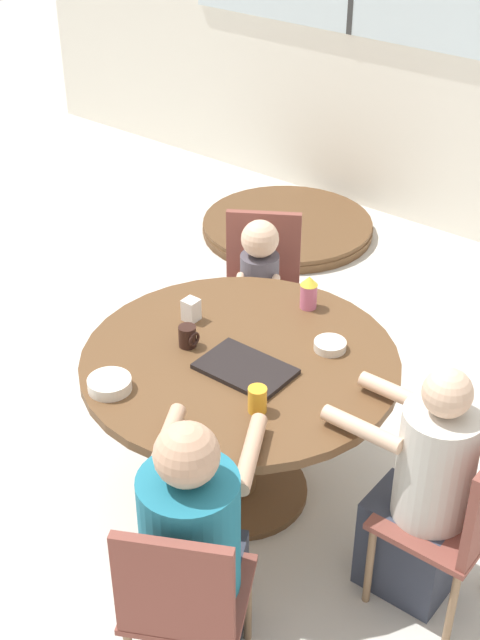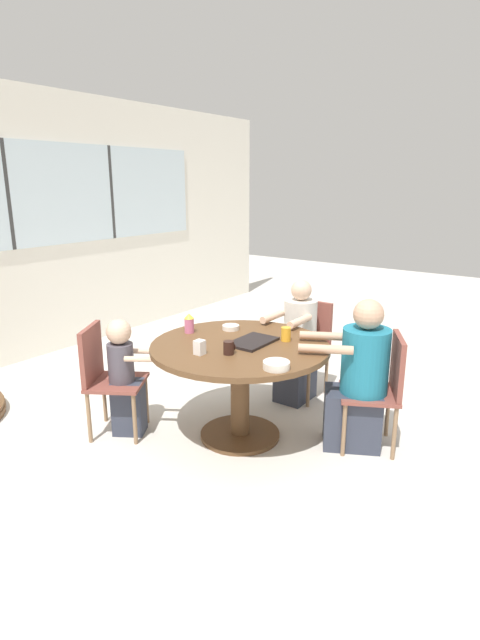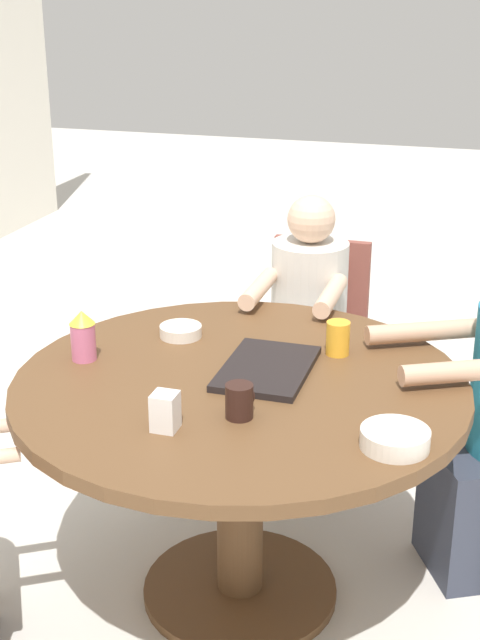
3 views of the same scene
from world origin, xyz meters
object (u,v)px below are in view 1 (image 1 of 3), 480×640
chair_for_toddler (262,281)px  coffee_mug (188,337)px  person_woman_green_shirt (423,496)px  chair_for_woman_green_shirt (464,513)px  juice_glass (257,400)px  sippy_cup (308,292)px  bowl_white_shallow (330,345)px  person_toddler (259,306)px  milk_carton_small (191,310)px  bowl_cereal (110,384)px  chair_for_man_blue_shirt (182,598)px  person_man_blue_shirt (194,560)px  folded_table_stack (287,227)px

chair_for_toddler → coffee_mug: (0.32, -0.93, 0.28)m
person_woman_green_shirt → chair_for_woman_green_shirt: bearing=-90.0°
chair_for_woman_green_shirt → juice_glass: size_ratio=8.19×
chair_for_toddler → sippy_cup: sippy_cup is taller
person_woman_green_shirt → juice_glass: 0.71m
bowl_white_shallow → sippy_cup: bearing=140.2°
person_woman_green_shirt → person_toddler: bearing=60.7°
chair_for_woman_green_shirt → milk_carton_small: size_ratio=8.53×
person_toddler → bowl_cereal: (0.19, -1.21, 0.32)m
coffee_mug → milk_carton_small: (-0.12, 0.16, 0.00)m
chair_for_man_blue_shirt → person_toddler: size_ratio=0.93×
sippy_cup → chair_for_woman_green_shirt: bearing=-25.4°
person_man_blue_shirt → sippy_cup: person_man_blue_shirt is taller
chair_for_woman_green_shirt → coffee_mug: chair_for_woman_green_shirt is taller
juice_glass → folded_table_stack: (-1.55, 2.40, -0.74)m
person_toddler → bowl_white_shallow: size_ratio=6.78×
person_man_blue_shirt → chair_for_man_blue_shirt: bearing=-90.0°
person_man_blue_shirt → bowl_cereal: size_ratio=6.46×
person_man_blue_shirt → bowl_cereal: (-0.66, 0.28, 0.27)m
person_toddler → coffee_mug: bearing=74.7°
milk_carton_small → coffee_mug: bearing=-53.0°
sippy_cup → bowl_cereal: (-0.26, -0.96, -0.05)m
coffee_mug → juice_glass: size_ratio=0.89×
milk_carton_small → bowl_white_shallow: 0.62m
chair_for_woman_green_shirt → folded_table_stack: size_ratio=0.73×
chair_for_toddler → person_woman_green_shirt: bearing=116.3°
milk_carton_small → bowl_white_shallow: milk_carton_small is taller
chair_for_woman_green_shirt → person_woman_green_shirt: bearing=90.0°
chair_for_woman_green_shirt → sippy_cup: size_ratio=5.46×
juice_glass → milk_carton_small: juice_glass is taller
sippy_cup → bowl_cereal: 0.99m
sippy_cup → juice_glass: size_ratio=1.50×
coffee_mug → chair_for_toddler: bearing=108.9°
chair_for_woman_green_shirt → sippy_cup: (-1.02, 0.48, 0.32)m
chair_for_toddler → sippy_cup: size_ratio=5.46×
sippy_cup → milk_carton_small: 0.52m
chair_for_man_blue_shirt → person_woman_green_shirt: size_ratio=0.79×
bowl_cereal → milk_carton_small: bearing=97.5°
person_woman_green_shirt → milk_carton_small: (-1.19, 0.09, 0.30)m
sippy_cup → bowl_cereal: bearing=-105.3°
person_toddler → juice_glass: (0.71, -0.96, 0.35)m
juice_glass → bowl_cereal: (-0.52, -0.24, -0.03)m
milk_carton_small → bowl_white_shallow: size_ratio=0.74×
chair_for_woman_green_shirt → person_man_blue_shirt: person_man_blue_shirt is taller
chair_for_man_blue_shirt → juice_glass: chair_for_man_blue_shirt is taller
chair_for_man_blue_shirt → sippy_cup: bearing=81.3°
person_man_blue_shirt → person_toddler: person_man_blue_shirt is taller
person_woman_green_shirt → folded_table_stack: size_ratio=0.92×
sippy_cup → milk_carton_small: bearing=-130.6°
milk_carton_small → bowl_cereal: bearing=-82.5°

